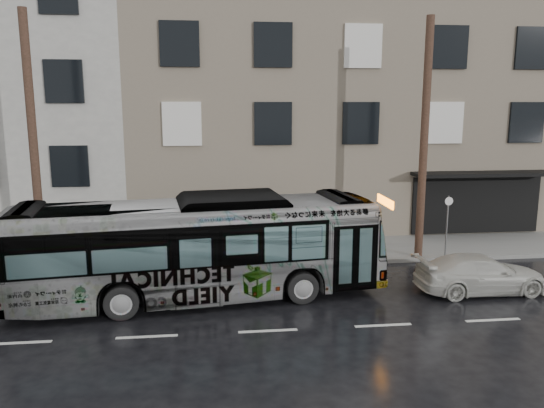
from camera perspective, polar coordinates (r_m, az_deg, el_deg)
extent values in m
plane|color=black|center=(16.97, -1.35, -10.05)|extent=(120.00, 120.00, 0.00)
cube|color=gray|center=(21.58, -2.54, -5.27)|extent=(90.00, 3.60, 0.15)
cube|color=#7A6F5E|center=(29.22, 6.24, 9.65)|extent=(20.00, 12.00, 11.00)
cylinder|color=#523529|center=(20.72, 16.04, 6.52)|extent=(0.30, 0.30, 9.00)
cylinder|color=#523529|center=(20.09, -24.28, 5.88)|extent=(0.30, 0.30, 9.00)
cylinder|color=slate|center=(21.63, 18.29, -2.29)|extent=(0.06, 0.06, 2.40)
imported|color=#B2B2B2|center=(16.61, -8.14, -4.73)|extent=(11.91, 4.12, 3.25)
imported|color=beige|center=(18.55, 21.52, -7.00)|extent=(4.23, 1.77, 1.22)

